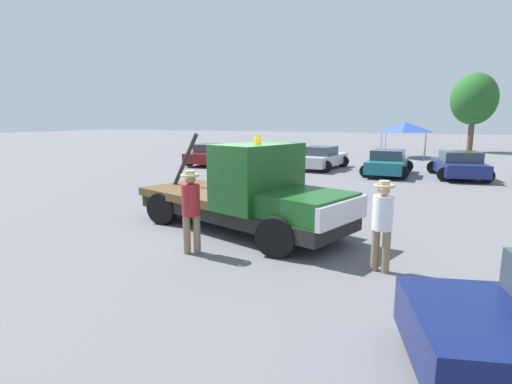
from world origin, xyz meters
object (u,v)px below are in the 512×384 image
tow_truck (250,195)px  parked_car_teal (388,163)px  tree_left (474,99)px  parked_car_maroon (213,154)px  parked_car_navy (459,165)px  canopy_tent_blue (405,127)px  traffic_cone (307,192)px  person_at_hood (191,205)px  parked_car_silver (321,158)px  parked_car_orange (258,156)px  person_near_truck (382,219)px

tow_truck → parked_car_teal: bearing=98.6°
tow_truck → tree_left: (7.23, 31.50, 3.66)m
parked_car_teal → tree_left: bearing=-14.3°
parked_car_maroon → parked_car_navy: (14.29, -0.39, -0.00)m
canopy_tent_blue → tree_left: (5.07, 7.86, 2.34)m
parked_car_teal → traffic_cone: parked_car_teal is taller
tow_truck → person_at_hood: 2.08m
person_at_hood → parked_car_silver: (-1.33, 15.91, -0.43)m
canopy_tent_blue → tree_left: tree_left is taller
parked_car_teal → canopy_tent_blue: canopy_tent_blue is taller
traffic_cone → parked_car_teal: bearing=75.2°
parked_car_orange → canopy_tent_blue: canopy_tent_blue is taller
person_at_hood → parked_car_maroon: size_ratio=0.37×
parked_car_navy → canopy_tent_blue: bearing=7.5°
parked_car_maroon → traffic_cone: bearing=-137.7°
person_near_truck → tow_truck: bearing=80.0°
parked_car_orange → tree_left: bearing=-31.4°
person_near_truck → parked_car_teal: 14.24m
tow_truck → parked_car_navy: (5.47, 13.05, -0.33)m
parked_car_orange → tree_left: size_ratio=0.67×
parked_car_maroon → parked_car_orange: (3.10, 0.11, -0.00)m
person_near_truck → parked_car_orange: size_ratio=0.39×
canopy_tent_blue → traffic_cone: bearing=-96.4°
person_near_truck → person_at_hood: bearing=111.1°
person_at_hood → person_near_truck: bearing=-119.6°
tow_truck → traffic_cone: tow_truck is taller
parked_car_maroon → parked_car_orange: size_ratio=1.07×
parked_car_orange → traffic_cone: bearing=-141.8°
person_near_truck → parked_car_navy: person_near_truck is taller
parked_car_navy → traffic_cone: size_ratio=8.25×
traffic_cone → parked_car_silver: bearing=101.7°
parked_car_navy → canopy_tent_blue: canopy_tent_blue is taller
tow_truck → person_near_truck: (3.45, -1.47, 0.08)m
parked_car_silver → tree_left: bearing=-20.7°
parked_car_teal → person_at_hood: bearing=171.0°
person_near_truck → tree_left: 33.38m
parked_car_silver → tow_truck: bearing=-166.2°
parked_car_teal → canopy_tent_blue: 11.06m
person_at_hood → parked_car_teal: person_at_hood is taller
canopy_tent_blue → traffic_cone: canopy_tent_blue is taller
person_near_truck → parked_car_maroon: size_ratio=0.36×
parked_car_maroon → tow_truck: bearing=-150.6°
tow_truck → parked_car_orange: bearing=131.0°
tow_truck → parked_car_orange: tow_truck is taller
parked_car_maroon → parked_car_silver: size_ratio=1.06×
person_near_truck → parked_car_silver: size_ratio=0.38×
parked_car_silver → canopy_tent_blue: canopy_tent_blue is taller
person_at_hood → parked_car_teal: bearing=-47.6°
parked_car_orange → canopy_tent_blue: size_ratio=1.48×
tow_truck → parked_car_orange: size_ratio=1.43×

